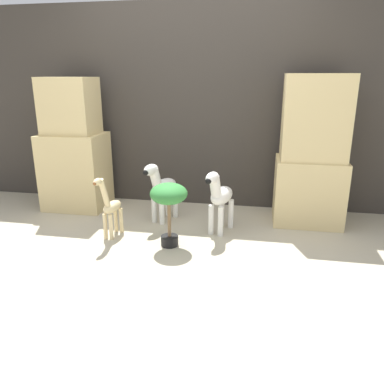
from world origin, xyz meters
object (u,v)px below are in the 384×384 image
Objects in this scene: zebra_left at (162,187)px; giraffe_figurine at (110,207)px; zebra_right at (220,196)px; potted_palm_front at (169,199)px.

giraffe_figurine is (-0.36, -0.47, -0.07)m from zebra_left.
potted_palm_front is (-0.40, -0.37, 0.07)m from zebra_right.
zebra_right is 0.64m from zebra_left.
zebra_left reaches higher than potted_palm_front.
zebra_right is at bearing 16.23° from giraffe_figurine.
zebra_left is at bearing 162.81° from zebra_right.
giraffe_figurine is at bearing -163.77° from zebra_right.
giraffe_figurine is at bearing 171.63° from potted_palm_front.
giraffe_figurine is 1.07× the size of potted_palm_front.
potted_palm_front is at bearing -137.30° from zebra_right.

